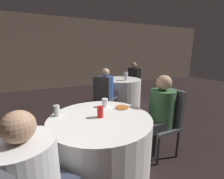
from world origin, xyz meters
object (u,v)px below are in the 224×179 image
Objects in this scene: person_blue_shirt at (107,92)px; soda_can_red at (100,112)px; table_near at (101,147)px; chair_far_northeast at (135,80)px; person_green_jacket at (157,117)px; table_far at (121,92)px; pizza_plate_near at (122,108)px; bottle_far at (126,76)px; chair_far_southwest at (103,94)px; person_black_shirt at (133,80)px; chair_near_east at (166,117)px; soda_can_silver at (57,111)px.

person_blue_shirt reaches higher than soda_can_red.
table_near is 1.19× the size of chair_far_northeast.
table_far is at bearing -15.61° from person_green_jacket.
chair_far_northeast is at bearing 54.34° from pizza_plate_near.
chair_far_southwest is at bearing -152.80° from bottle_far.
person_blue_shirt reaches higher than table_near.
table_near is 2.49m from table_far.
chair_far_southwest is at bearing 92.57° from person_black_shirt.
person_blue_shirt reaches higher than chair_near_east.
bottle_far is (-0.74, -0.74, 0.29)m from chair_far_northeast.
chair_far_southwest is 0.82× the size of person_green_jacket.
person_blue_shirt is at bearing 90.00° from chair_far_southwest.
person_black_shirt reaches higher than pizza_plate_near.
chair_near_east is 4.60× the size of pizza_plate_near.
person_black_shirt is (0.65, 0.45, 0.22)m from table_far.
table_near is at bearing -126.39° from bottle_far.
person_green_jacket is at bearing 90.00° from chair_near_east.
pizza_plate_near is at bearing -117.21° from table_far.
pizza_plate_near reaches higher than table_far.
person_black_shirt is (1.02, 2.52, 0.03)m from chair_near_east.
person_green_jacket is 0.84m from soda_can_red.
pizza_plate_near is at bearing 109.76° from chair_far_northeast.
chair_far_southwest is 0.92m from bottle_far.
soda_can_silver is at bearing 98.62° from chair_far_northeast.
chair_far_northeast is 0.85× the size of person_blue_shirt.
chair_far_southwest is 4.60× the size of pizza_plate_near.
soda_can_silver is 0.58× the size of bottle_far.
chair_far_northeast reaches higher than table_near.
person_blue_shirt reaches higher than chair_far_northeast.
chair_far_northeast is 3.40m from soda_can_red.
person_blue_shirt is at bearing 65.06° from table_near.
chair_far_southwest is 1.63m from soda_can_red.
table_far is 1.14× the size of chair_near_east.
person_blue_shirt is (0.74, 1.59, 0.19)m from table_near.
soda_can_silver is at bearing 151.43° from table_near.
soda_can_red is 2.34m from bottle_far.
person_green_jacket reaches higher than table_near.
chair_near_east is 1.00× the size of chair_far_southwest.
chair_far_northeast is at bearing 87.42° from person_blue_shirt.
chair_far_northeast is 1.09m from bottle_far.
table_far is at bearing 57.16° from table_near.
person_black_shirt is 1.58m from person_blue_shirt.
soda_can_silver is at bearing 151.42° from soda_can_red.
chair_near_east is 7.70× the size of soda_can_silver.
table_far is 0.97× the size of person_blue_shirt.
soda_can_red is at bearing -126.34° from bottle_far.
chair_far_southwest reaches higher than soda_can_red.
person_green_jacket is 1.98m from bottle_far.
pizza_plate_near is 0.96× the size of bottle_far.
chair_far_northeast and chair_far_southwest have the same top height.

